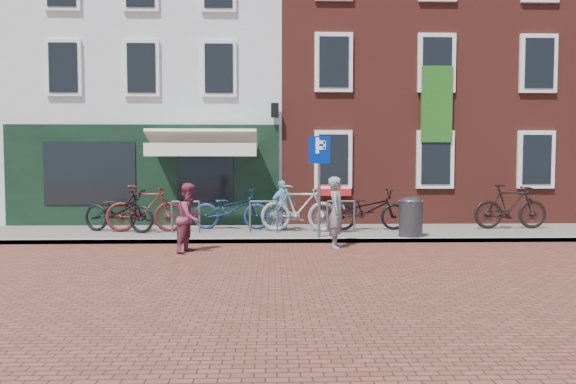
{
  "coord_description": "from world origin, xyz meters",
  "views": [
    {
      "loc": [
        -1.26,
        -12.01,
        1.84
      ],
      "look_at": [
        -0.88,
        0.89,
        1.16
      ],
      "focal_mm": 32.1,
      "sensor_mm": 36.0,
      "label": 1
    }
  ],
  "objects_px": {
    "cafe_person": "(283,205)",
    "bicycle_4": "(368,210)",
    "litter_bin": "(411,215)",
    "bicycle_3": "(299,208)",
    "parking_sign": "(319,168)",
    "bicycle_0": "(119,211)",
    "bicycle_5": "(510,207)",
    "bicycle_2": "(231,209)",
    "woman": "(337,212)",
    "boy": "(190,218)",
    "bicycle_1": "(145,209)"
  },
  "relations": [
    {
      "from": "bicycle_3",
      "to": "bicycle_5",
      "type": "distance_m",
      "value": 5.8
    },
    {
      "from": "litter_bin",
      "to": "woman",
      "type": "distance_m",
      "value": 2.2
    },
    {
      "from": "boy",
      "to": "bicycle_3",
      "type": "height_order",
      "value": "boy"
    },
    {
      "from": "cafe_person",
      "to": "bicycle_5",
      "type": "height_order",
      "value": "cafe_person"
    },
    {
      "from": "bicycle_0",
      "to": "bicycle_5",
      "type": "bearing_deg",
      "value": -68.55
    },
    {
      "from": "parking_sign",
      "to": "woman",
      "type": "bearing_deg",
      "value": -72.84
    },
    {
      "from": "litter_bin",
      "to": "boy",
      "type": "bearing_deg",
      "value": -163.87
    },
    {
      "from": "bicycle_1",
      "to": "litter_bin",
      "type": "bearing_deg",
      "value": -100.98
    },
    {
      "from": "bicycle_0",
      "to": "litter_bin",
      "type": "bearing_deg",
      "value": -79.09
    },
    {
      "from": "parking_sign",
      "to": "bicycle_4",
      "type": "distance_m",
      "value": 2.28
    },
    {
      "from": "parking_sign",
      "to": "bicycle_2",
      "type": "xyz_separation_m",
      "value": [
        -2.23,
        1.65,
        -1.11
      ]
    },
    {
      "from": "bicycle_2",
      "to": "cafe_person",
      "type": "bearing_deg",
      "value": -95.58
    },
    {
      "from": "litter_bin",
      "to": "bicycle_1",
      "type": "distance_m",
      "value": 6.75
    },
    {
      "from": "litter_bin",
      "to": "cafe_person",
      "type": "relative_size",
      "value": 0.78
    },
    {
      "from": "parking_sign",
      "to": "boy",
      "type": "distance_m",
      "value": 3.35
    },
    {
      "from": "cafe_person",
      "to": "bicycle_3",
      "type": "xyz_separation_m",
      "value": [
        0.42,
        -0.26,
        -0.06
      ]
    },
    {
      "from": "parking_sign",
      "to": "cafe_person",
      "type": "relative_size",
      "value": 1.82
    },
    {
      "from": "bicycle_0",
      "to": "bicycle_4",
      "type": "height_order",
      "value": "same"
    },
    {
      "from": "bicycle_2",
      "to": "bicycle_1",
      "type": "bearing_deg",
      "value": 108.14
    },
    {
      "from": "bicycle_2",
      "to": "bicycle_5",
      "type": "relative_size",
      "value": 1.03
    },
    {
      "from": "bicycle_4",
      "to": "bicycle_1",
      "type": "bearing_deg",
      "value": 90.05
    },
    {
      "from": "bicycle_4",
      "to": "bicycle_0",
      "type": "bearing_deg",
      "value": 89.8
    },
    {
      "from": "bicycle_0",
      "to": "bicycle_5",
      "type": "distance_m",
      "value": 10.48
    },
    {
      "from": "bicycle_0",
      "to": "woman",
      "type": "bearing_deg",
      "value": -92.05
    },
    {
      "from": "cafe_person",
      "to": "bicycle_2",
      "type": "height_order",
      "value": "cafe_person"
    },
    {
      "from": "bicycle_0",
      "to": "cafe_person",
      "type": "bearing_deg",
      "value": -67.55
    },
    {
      "from": "bicycle_1",
      "to": "bicycle_2",
      "type": "distance_m",
      "value": 2.26
    },
    {
      "from": "parking_sign",
      "to": "bicycle_5",
      "type": "relative_size",
      "value": 1.2
    },
    {
      "from": "woman",
      "to": "bicycle_4",
      "type": "height_order",
      "value": "woman"
    },
    {
      "from": "woman",
      "to": "bicycle_5",
      "type": "bearing_deg",
      "value": -49.44
    },
    {
      "from": "boy",
      "to": "bicycle_3",
      "type": "distance_m",
      "value": 3.52
    },
    {
      "from": "parking_sign",
      "to": "bicycle_4",
      "type": "height_order",
      "value": "parking_sign"
    },
    {
      "from": "boy",
      "to": "bicycle_2",
      "type": "bearing_deg",
      "value": 8.59
    },
    {
      "from": "bicycle_3",
      "to": "bicycle_4",
      "type": "relative_size",
      "value": 0.97
    },
    {
      "from": "litter_bin",
      "to": "bicycle_3",
      "type": "height_order",
      "value": "bicycle_3"
    },
    {
      "from": "litter_bin",
      "to": "woman",
      "type": "relative_size",
      "value": 0.66
    },
    {
      "from": "litter_bin",
      "to": "cafe_person",
      "type": "height_order",
      "value": "cafe_person"
    },
    {
      "from": "bicycle_3",
      "to": "parking_sign",
      "type": "bearing_deg",
      "value": -153.77
    },
    {
      "from": "litter_bin",
      "to": "parking_sign",
      "type": "distance_m",
      "value": 2.5
    },
    {
      "from": "litter_bin",
      "to": "bicycle_3",
      "type": "distance_m",
      "value": 2.87
    },
    {
      "from": "parking_sign",
      "to": "bicycle_1",
      "type": "relative_size",
      "value": 1.2
    },
    {
      "from": "litter_bin",
      "to": "bicycle_1",
      "type": "height_order",
      "value": "bicycle_1"
    },
    {
      "from": "cafe_person",
      "to": "bicycle_4",
      "type": "xyz_separation_m",
      "value": [
        2.29,
        -0.01,
        -0.12
      ]
    },
    {
      "from": "parking_sign",
      "to": "bicycle_5",
      "type": "xyz_separation_m",
      "value": [
        5.36,
        1.53,
        -1.05
      ]
    },
    {
      "from": "bicycle_4",
      "to": "bicycle_5",
      "type": "xyz_separation_m",
      "value": [
        3.92,
        0.16,
        0.06
      ]
    },
    {
      "from": "litter_bin",
      "to": "bicycle_4",
      "type": "xyz_separation_m",
      "value": [
        -0.79,
        1.31,
        0.01
      ]
    },
    {
      "from": "woman",
      "to": "bicycle_2",
      "type": "height_order",
      "value": "woman"
    },
    {
      "from": "cafe_person",
      "to": "bicycle_4",
      "type": "bearing_deg",
      "value": 149.15
    },
    {
      "from": "cafe_person",
      "to": "bicycle_1",
      "type": "height_order",
      "value": "cafe_person"
    },
    {
      "from": "bicycle_5",
      "to": "bicycle_4",
      "type": "bearing_deg",
      "value": 90.93
    }
  ]
}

